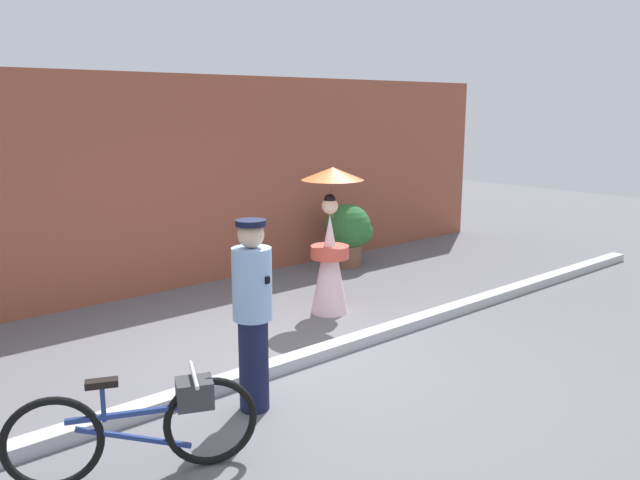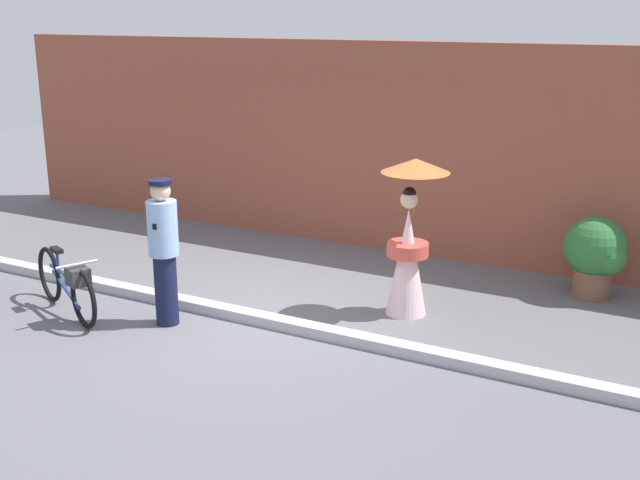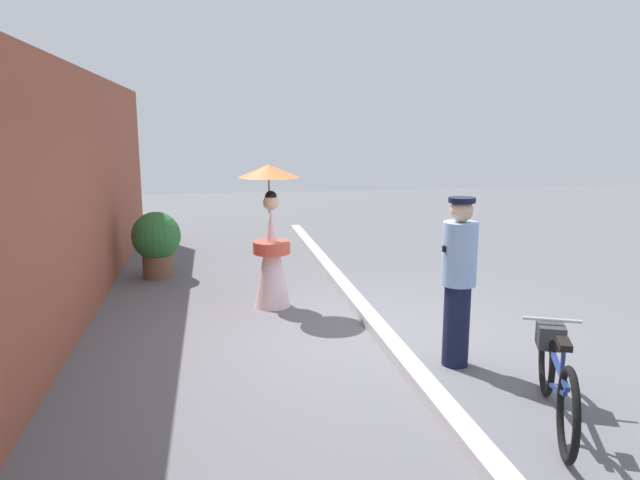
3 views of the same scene
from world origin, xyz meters
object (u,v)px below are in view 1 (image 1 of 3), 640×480
at_px(person_officer, 253,311).
at_px(person_with_parasol, 330,241).
at_px(bicycle_near_officer, 144,424).
at_px(potted_plant_by_door, 349,231).

height_order(person_officer, person_with_parasol, person_with_parasol).
relative_size(bicycle_near_officer, person_with_parasol, 0.88).
bearing_deg(bicycle_near_officer, potted_plant_by_door, 33.80).
bearing_deg(bicycle_near_officer, person_officer, 16.26).
xyz_separation_m(person_officer, potted_plant_by_door, (4.15, 3.23, -0.31)).
relative_size(person_officer, person_with_parasol, 0.90).
distance_m(bicycle_near_officer, person_with_parasol, 4.04).
xyz_separation_m(person_with_parasol, potted_plant_by_door, (1.85, 1.62, -0.34)).
height_order(bicycle_near_officer, potted_plant_by_door, potted_plant_by_door).
bearing_deg(person_officer, potted_plant_by_door, 37.87).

